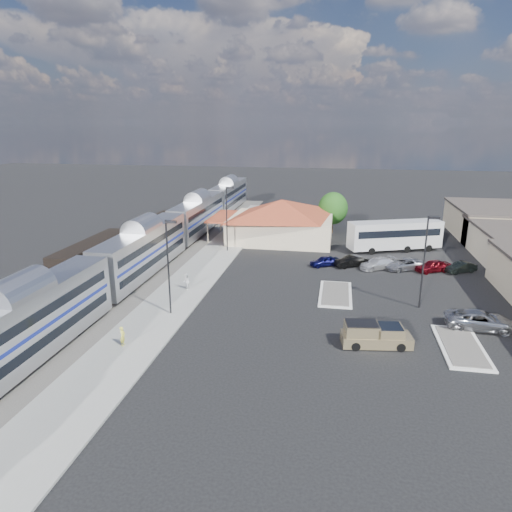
% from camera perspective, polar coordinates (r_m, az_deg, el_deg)
% --- Properties ---
extents(ground, '(280.00, 280.00, 0.00)m').
position_cam_1_polar(ground, '(46.56, 4.92, -5.39)').
color(ground, black).
rests_on(ground, ground).
extents(railbed, '(16.00, 100.00, 0.12)m').
position_cam_1_polar(railbed, '(59.34, -14.89, -1.01)').
color(railbed, '#4C4944').
rests_on(railbed, ground).
extents(platform, '(5.50, 92.00, 0.18)m').
position_cam_1_polar(platform, '(54.35, -7.14, -2.13)').
color(platform, gray).
rests_on(platform, ground).
extents(passenger_train, '(3.00, 104.00, 5.55)m').
position_cam_1_polar(passenger_train, '(54.12, -13.86, 0.50)').
color(passenger_train, silver).
rests_on(passenger_train, ground).
extents(freight_cars, '(2.80, 46.00, 4.00)m').
position_cam_1_polar(freight_cars, '(56.39, -19.70, -0.35)').
color(freight_cars, black).
rests_on(freight_cars, ground).
extents(station_depot, '(18.35, 12.24, 6.20)m').
position_cam_1_polar(station_depot, '(69.07, 3.16, 4.56)').
color(station_depot, tan).
rests_on(station_depot, ground).
extents(traffic_island_south, '(3.30, 7.50, 0.21)m').
position_cam_1_polar(traffic_island_south, '(48.23, 9.91, -4.67)').
color(traffic_island_south, silver).
rests_on(traffic_island_south, ground).
extents(traffic_island_north, '(3.30, 7.50, 0.21)m').
position_cam_1_polar(traffic_island_north, '(40.34, 24.26, -10.27)').
color(traffic_island_north, silver).
rests_on(traffic_island_north, ground).
extents(lamp_plat_s, '(1.08, 0.25, 9.00)m').
position_cam_1_polar(lamp_plat_s, '(41.64, -10.84, -0.49)').
color(lamp_plat_s, black).
rests_on(lamp_plat_s, ground).
extents(lamp_plat_n, '(1.08, 0.25, 9.00)m').
position_cam_1_polar(lamp_plat_n, '(62.05, -3.60, 5.29)').
color(lamp_plat_n, black).
rests_on(lamp_plat_n, ground).
extents(lamp_lot, '(1.08, 0.25, 9.00)m').
position_cam_1_polar(lamp_lot, '(45.46, 20.44, 0.17)').
color(lamp_lot, black).
rests_on(lamp_lot, ground).
extents(tree_depot, '(4.71, 4.71, 6.63)m').
position_cam_1_polar(tree_depot, '(74.28, 9.59, 5.90)').
color(tree_depot, '#382314').
rests_on(tree_depot, ground).
extents(pickup_truck, '(5.68, 2.71, 1.88)m').
position_cam_1_polar(pickup_truck, '(38.07, 14.81, -9.59)').
color(pickup_truck, tan).
rests_on(pickup_truck, ground).
extents(suv, '(5.91, 2.89, 1.62)m').
position_cam_1_polar(suv, '(44.16, 26.23, -7.22)').
color(suv, '#919398').
rests_on(suv, ground).
extents(coach_bus, '(13.11, 7.23, 4.16)m').
position_cam_1_polar(coach_bus, '(65.94, 16.98, 2.65)').
color(coach_bus, white).
rests_on(coach_bus, ground).
extents(person_a, '(0.42, 0.61, 1.59)m').
position_cam_1_polar(person_a, '(38.08, -16.34, -9.57)').
color(person_a, '#E0DA46').
rests_on(person_a, platform).
extents(person_b, '(0.86, 0.97, 1.68)m').
position_cam_1_polar(person_b, '(48.89, -8.70, -3.17)').
color(person_b, silver).
rests_on(person_b, platform).
extents(parked_car_a, '(3.99, 3.14, 1.27)m').
position_cam_1_polar(parked_car_a, '(57.31, 8.57, -0.64)').
color(parked_car_a, '#0D0D43').
rests_on(parked_car_a, ground).
extents(parked_car_b, '(4.39, 3.33, 1.39)m').
position_cam_1_polar(parked_car_b, '(57.60, 11.76, -0.66)').
color(parked_car_b, black).
rests_on(parked_car_b, ground).
extents(parked_car_c, '(4.97, 4.12, 1.36)m').
position_cam_1_polar(parked_car_c, '(57.51, 14.95, -0.92)').
color(parked_car_c, silver).
rests_on(parked_car_c, ground).
extents(parked_car_d, '(5.50, 4.28, 1.39)m').
position_cam_1_polar(parked_car_d, '(58.16, 18.07, -0.97)').
color(parked_car_d, gray).
rests_on(parked_car_d, ground).
extents(parked_car_e, '(4.59, 3.47, 1.46)m').
position_cam_1_polar(parked_car_e, '(58.40, 21.22, -1.18)').
color(parked_car_e, maroon).
rests_on(parked_car_e, ground).
extents(parked_car_f, '(4.07, 3.08, 1.29)m').
position_cam_1_polar(parked_car_f, '(59.42, 24.18, -1.31)').
color(parked_car_f, black).
rests_on(parked_car_f, ground).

